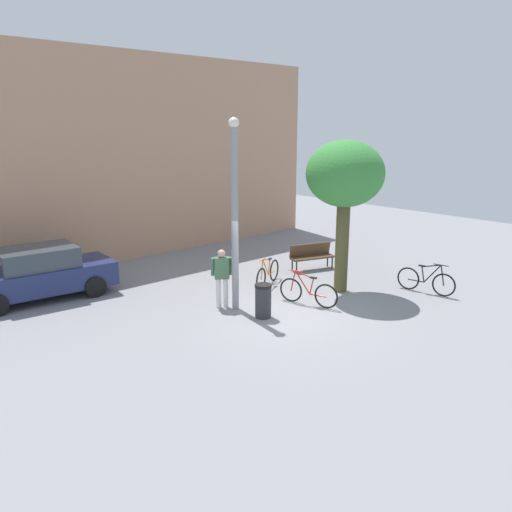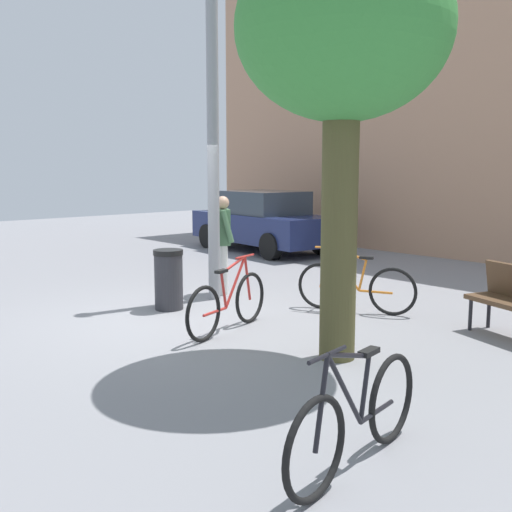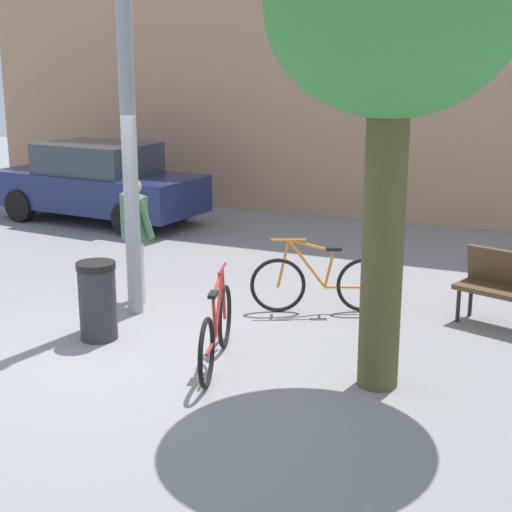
% 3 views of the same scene
% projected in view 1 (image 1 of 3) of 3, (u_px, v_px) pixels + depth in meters
% --- Properties ---
extents(ground_plane, '(36.00, 36.00, 0.00)m').
position_uv_depth(ground_plane, '(286.00, 314.00, 13.90)').
color(ground_plane, gray).
extents(building_facade, '(17.61, 2.00, 7.58)m').
position_uv_depth(building_facade, '(119.00, 157.00, 19.49)').
color(building_facade, tan).
rests_on(building_facade, ground_plane).
extents(lamppost, '(0.28, 0.28, 5.18)m').
position_uv_depth(lamppost, '(235.00, 212.00, 13.60)').
color(lamppost, gray).
rests_on(lamppost, ground_plane).
extents(person_by_lamppost, '(0.62, 0.52, 1.67)m').
position_uv_depth(person_by_lamppost, '(222.00, 274.00, 14.17)').
color(person_by_lamppost, white).
rests_on(person_by_lamppost, ground_plane).
extents(park_bench, '(1.67, 0.95, 0.92)m').
position_uv_depth(park_bench, '(311.00, 254.00, 18.07)').
color(park_bench, '#513823').
rests_on(park_bench, ground_plane).
extents(plaza_tree, '(2.31, 2.31, 4.58)m').
position_uv_depth(plaza_tree, '(345.00, 177.00, 14.96)').
color(plaza_tree, '#4D4A28').
rests_on(plaza_tree, ground_plane).
extents(bicycle_black, '(0.35, 1.79, 0.97)m').
position_uv_depth(bicycle_black, '(426.00, 281.00, 15.54)').
color(bicycle_black, black).
rests_on(bicycle_black, ground_plane).
extents(bicycle_red, '(0.58, 1.75, 0.97)m').
position_uv_depth(bicycle_red, '(308.00, 292.00, 14.50)').
color(bicycle_red, black).
rests_on(bicycle_red, ground_plane).
extents(bicycle_orange, '(1.67, 0.79, 0.97)m').
position_uv_depth(bicycle_orange, '(268.00, 274.00, 16.29)').
color(bicycle_orange, black).
rests_on(bicycle_orange, ground_plane).
extents(parked_car_navy, '(4.34, 2.12, 1.55)m').
position_uv_depth(parked_car_navy, '(39.00, 273.00, 14.93)').
color(parked_car_navy, navy).
rests_on(parked_car_navy, ground_plane).
extents(trash_bin, '(0.45, 0.45, 0.92)m').
position_uv_depth(trash_bin, '(263.00, 301.00, 13.55)').
color(trash_bin, '#2D2D33').
rests_on(trash_bin, ground_plane).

